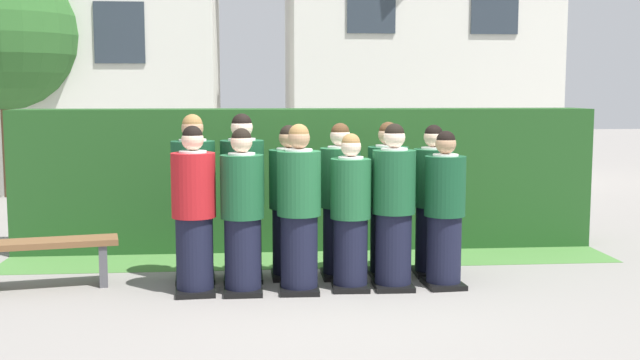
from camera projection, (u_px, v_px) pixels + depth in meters
name	position (u px, v px, depth m)	size (l,w,h in m)	color
ground_plane	(322.00, 290.00, 7.55)	(60.00, 60.00, 0.00)	gray
student_in_red_blazer	(194.00, 214.00, 7.34)	(0.42, 0.49, 1.61)	black
student_front_row_1	(242.00, 215.00, 7.36)	(0.41, 0.50, 1.58)	black
student_front_row_2	(299.00, 213.00, 7.41)	(0.42, 0.47, 1.62)	black
student_front_row_3	(351.00, 216.00, 7.52)	(0.40, 0.45, 1.52)	black
student_front_row_4	(394.00, 210.00, 7.55)	(0.42, 0.47, 1.62)	black
student_front_row_5	(445.00, 213.00, 7.60)	(0.40, 0.47, 1.55)	black
student_rear_row_0	(194.00, 202.00, 7.85)	(0.44, 0.55, 1.70)	black
student_rear_row_1	(243.00, 201.00, 7.88)	(0.44, 0.49, 1.70)	black
student_rear_row_2	(289.00, 206.00, 7.98)	(0.41, 0.50, 1.59)	black
student_rear_row_3	(340.00, 204.00, 8.00)	(0.42, 0.50, 1.60)	black
student_rear_row_4	(388.00, 203.00, 8.05)	(0.42, 0.47, 1.61)	black
student_rear_row_5	(433.00, 204.00, 8.10)	(0.41, 0.47, 1.58)	black
hedge	(307.00, 178.00, 9.58)	(7.00, 0.70, 1.71)	#214C1E
school_building_main	(63.00, 17.00, 15.37)	(6.40, 3.43, 6.60)	silver
school_building_annex	(412.00, 5.00, 16.26)	(5.49, 4.06, 7.25)	silver
oak_tree_left	(4.00, 36.00, 13.83)	(2.66, 2.66, 4.23)	brown
wooden_bench	(44.00, 253.00, 7.58)	(1.44, 0.63, 0.48)	brown
lawn_strip	(312.00, 260.00, 8.88)	(7.00, 0.90, 0.01)	#477A38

